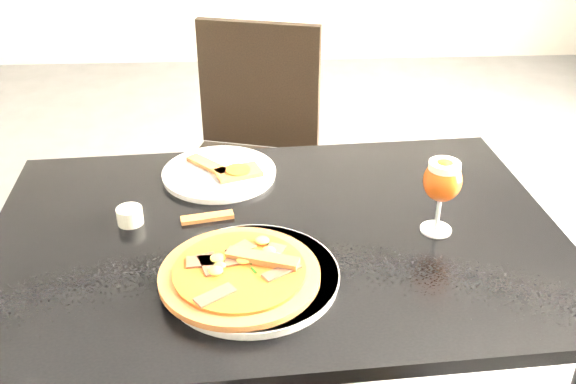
{
  "coord_description": "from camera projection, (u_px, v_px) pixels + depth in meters",
  "views": [
    {
      "loc": [
        0.13,
        -1.45,
        1.5
      ],
      "look_at": [
        0.19,
        -0.3,
        0.83
      ],
      "focal_mm": 40.0,
      "sensor_mm": 36.0,
      "label": 1
    }
  ],
  "objects": [
    {
      "name": "beer_glass",
      "position": [
        443.0,
        181.0,
        1.29
      ],
      "size": [
        0.08,
        0.08,
        0.17
      ],
      "color": "silver",
      "rests_on": "dining_table"
    },
    {
      "name": "crust_scraps",
      "position": [
        228.0,
        170.0,
        1.54
      ],
      "size": [
        0.19,
        0.15,
        0.01
      ],
      "rotation": [
        0.0,
        0.0,
        -0.36
      ],
      "color": "brown",
      "rests_on": "plate_second"
    },
    {
      "name": "chair_far",
      "position": [
        251.0,
        157.0,
        2.16
      ],
      "size": [
        0.53,
        0.53,
        0.94
      ],
      "rotation": [
        0.0,
        0.0,
        -0.27
      ],
      "color": "black",
      "rests_on": "ground"
    },
    {
      "name": "sauce_cup",
      "position": [
        130.0,
        215.0,
        1.37
      ],
      "size": [
        0.06,
        0.06,
        0.04
      ],
      "color": "beige",
      "rests_on": "dining_table"
    },
    {
      "name": "pizza",
      "position": [
        240.0,
        273.0,
        1.18
      ],
      "size": [
        0.3,
        0.3,
        0.03
      ],
      "rotation": [
        0.0,
        0.0,
        -0.65
      ],
      "color": "brown",
      "rests_on": "plate_main"
    },
    {
      "name": "dining_table",
      "position": [
        277.0,
        267.0,
        1.39
      ],
      "size": [
        1.25,
        0.87,
        0.75
      ],
      "rotation": [
        0.0,
        0.0,
        0.06
      ],
      "color": "black",
      "rests_on": "ground"
    },
    {
      "name": "loose_crust",
      "position": [
        207.0,
        217.0,
        1.39
      ],
      "size": [
        0.12,
        0.05,
        0.01
      ],
      "primitive_type": "cube",
      "rotation": [
        0.0,
        0.0,
        0.2
      ],
      "color": "brown",
      "rests_on": "dining_table"
    },
    {
      "name": "plate_second",
      "position": [
        219.0,
        173.0,
        1.56
      ],
      "size": [
        0.28,
        0.28,
        0.01
      ],
      "primitive_type": "cylinder",
      "rotation": [
        0.0,
        0.0,
        0.02
      ],
      "color": "white",
      "rests_on": "dining_table"
    },
    {
      "name": "plate_main",
      "position": [
        252.0,
        276.0,
        1.2
      ],
      "size": [
        0.41,
        0.41,
        0.02
      ],
      "primitive_type": "cylinder",
      "rotation": [
        0.0,
        0.0,
        -0.3
      ],
      "color": "white",
      "rests_on": "dining_table"
    },
    {
      "name": "ground",
      "position": [
        222.0,
        374.0,
        2.0
      ],
      "size": [
        6.0,
        6.0,
        0.0
      ],
      "primitive_type": "plane",
      "color": "#5A5B5D",
      "rests_on": "ground"
    }
  ]
}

